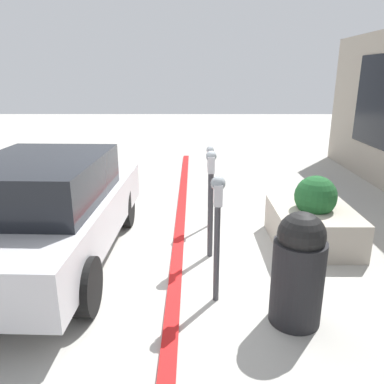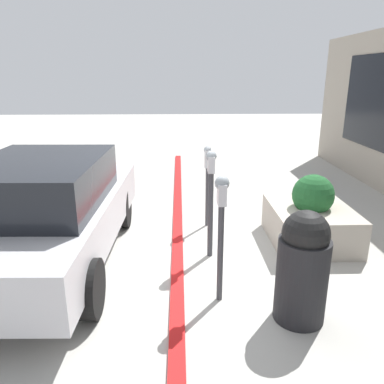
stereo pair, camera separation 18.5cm
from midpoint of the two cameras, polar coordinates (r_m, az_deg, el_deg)
name	(u,v)px [view 1 (the left image)]	position (r m, az deg, el deg)	size (l,w,h in m)	color
ground_plane	(183,255)	(5.50, -0.39, -9.56)	(40.00, 40.00, 0.00)	#ADAAA3
curb_strip	(178,254)	(5.49, -1.24, -9.38)	(13.50, 0.16, 0.04)	red
parking_meter_nearest	(217,216)	(4.06, 5.20, -3.69)	(0.19, 0.16, 1.48)	#38383D
parking_meter_second	(211,190)	(5.12, 3.91, 0.26)	(0.17, 0.15, 1.54)	#38383D
parking_meter_middle	(210,169)	(6.20, 3.59, 3.49)	(0.15, 0.12, 1.39)	#38383D
planter_box	(313,220)	(6.02, 18.82, -4.11)	(1.40, 1.19, 1.08)	#B2A899
parked_car_front	(48,209)	(5.36, -20.21, -2.42)	(4.07, 1.87, 1.49)	#B7B7BC
trash_bin	(298,269)	(4.05, 17.18, -11.10)	(0.53, 0.53, 1.22)	black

